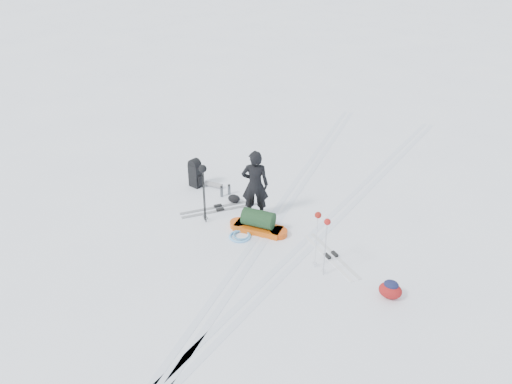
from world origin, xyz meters
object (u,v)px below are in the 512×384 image
pulk_sled (258,223)px  expedition_rucksack (197,174)px  ski_poles_black (203,176)px  skier (255,185)px

pulk_sled → expedition_rucksack: (-2.50, 1.33, 0.17)m
expedition_rucksack → ski_poles_black: (1.13, -1.50, 0.87)m
skier → ski_poles_black: skier is taller
ski_poles_black → pulk_sled: bearing=-6.3°
pulk_sled → ski_poles_black: 1.73m
skier → pulk_sled: skier is taller
expedition_rucksack → ski_poles_black: ski_poles_black is taller
skier → pulk_sled: (0.35, -0.55, -0.69)m
pulk_sled → expedition_rucksack: bearing=148.6°
ski_poles_black → skier: bearing=21.9°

